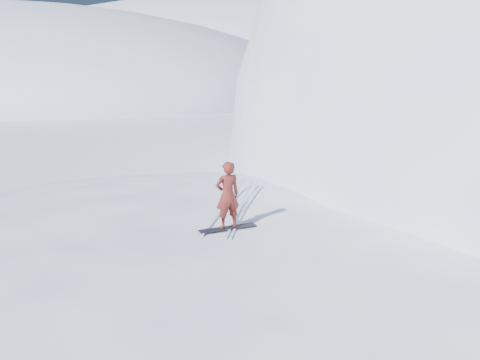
{
  "coord_description": "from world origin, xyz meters",
  "views": [
    {
      "loc": [
        3.51,
        -9.33,
        7.18
      ],
      "look_at": [
        -1.22,
        4.32,
        3.5
      ],
      "focal_mm": 40.0,
      "sensor_mm": 36.0,
      "label": 1
    }
  ],
  "objects": [
    {
      "name": "board_tracks",
      "position": [
        -1.7,
        5.52,
        2.42
      ],
      "size": [
        1.67,
        5.95,
        0.04
      ],
      "color": "silver",
      "rests_on": "ground"
    },
    {
      "name": "near_ridge",
      "position": [
        1.0,
        3.0,
        0.0
      ],
      "size": [
        36.0,
        28.0,
        4.8
      ],
      "primitive_type": "ellipsoid",
      "color": "white",
      "rests_on": "ground"
    },
    {
      "name": "snowboarder",
      "position": [
        -1.22,
        3.32,
        3.33
      ],
      "size": [
        0.78,
        0.77,
        1.81
      ],
      "primitive_type": "imported",
      "rotation": [
        0.0,
        0.0,
        3.88
      ],
      "color": "maroon",
      "rests_on": "snowboard"
    },
    {
      "name": "wind_bumps",
      "position": [
        -0.56,
        2.12,
        0.0
      ],
      "size": [
        16.0,
        14.4,
        1.0
      ],
      "color": "white",
      "rests_on": "ground"
    },
    {
      "name": "snowboard",
      "position": [
        -1.22,
        3.32,
        2.41
      ],
      "size": [
        1.37,
        1.29,
        0.03
      ],
      "primitive_type": "cube",
      "rotation": [
        0.0,
        0.0,
        0.74
      ],
      "color": "black",
      "rests_on": "near_ridge"
    },
    {
      "name": "far_ridge_c",
      "position": [
        -40.0,
        110.0,
        0.0
      ],
      "size": [
        140.0,
        90.0,
        36.0
      ],
      "primitive_type": "ellipsoid",
      "color": "white",
      "rests_on": "ground"
    }
  ]
}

